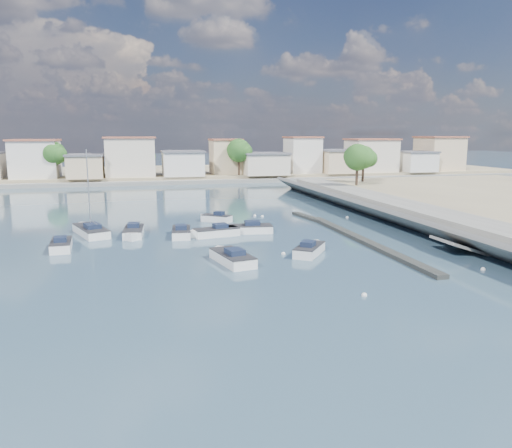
{
  "coord_description": "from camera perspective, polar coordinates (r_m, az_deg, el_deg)",
  "views": [
    {
      "loc": [
        -14.25,
        -33.35,
        10.34
      ],
      "look_at": [
        -2.59,
        14.58,
        1.4
      ],
      "focal_mm": 35.0,
      "sensor_mm": 36.0,
      "label": 1
    }
  ],
  "objects": [
    {
      "name": "motorboat_g",
      "position": [
        52.49,
        -13.83,
        -0.97
      ],
      "size": [
        2.21,
        5.51,
        1.48
      ],
      "color": "white",
      "rests_on": "ground"
    },
    {
      "name": "far_town",
      "position": [
        113.19,
        -0.93,
        7.54
      ],
      "size": [
        113.01,
        12.8,
        8.35
      ],
      "color": "beige",
      "rests_on": "far_shore_land"
    },
    {
      "name": "far_shore_quay",
      "position": [
        105.79,
        -5.89,
        4.83
      ],
      "size": [
        160.0,
        2.5,
        0.8
      ],
      "primitive_type": "cube",
      "color": "slate",
      "rests_on": "ground"
    },
    {
      "name": "mooring_buoys",
      "position": [
        50.83,
        7.33,
        -1.49
      ],
      "size": [
        13.84,
        32.92,
        0.37
      ],
      "color": "white",
      "rests_on": "ground"
    },
    {
      "name": "breakwater",
      "position": [
        51.68,
        10.79,
        -1.26
      ],
      "size": [
        2.0,
        31.02,
        0.35
      ],
      "color": "black",
      "rests_on": "ground"
    },
    {
      "name": "motorboat_e",
      "position": [
        48.72,
        -21.35,
        -2.24
      ],
      "size": [
        2.02,
        4.9,
        1.48
      ],
      "color": "white",
      "rests_on": "ground"
    },
    {
      "name": "motorboat_d",
      "position": [
        51.14,
        -4.85,
        -1.0
      ],
      "size": [
        5.26,
        2.75,
        1.48
      ],
      "color": "white",
      "rests_on": "ground"
    },
    {
      "name": "motorboat_h",
      "position": [
        43.8,
        6.2,
        -2.94
      ],
      "size": [
        3.94,
        4.55,
        1.48
      ],
      "color": "white",
      "rests_on": "ground"
    },
    {
      "name": "motorboat_f",
      "position": [
        59.68,
        -4.69,
        0.63
      ],
      "size": [
        3.67,
        3.34,
        1.48
      ],
      "color": "white",
      "rests_on": "ground"
    },
    {
      "name": "shore_trees",
      "position": [
        104.03,
        -1.13,
        8.0
      ],
      "size": [
        74.56,
        38.32,
        7.92
      ],
      "color": "#38281E",
      "rests_on": "ground"
    },
    {
      "name": "motorboat_b",
      "position": [
        51.72,
        -8.53,
        -0.95
      ],
      "size": [
        2.23,
        5.06,
        1.48
      ],
      "color": "white",
      "rests_on": "ground"
    },
    {
      "name": "motorboat_a",
      "position": [
        40.85,
        -2.88,
        -3.86
      ],
      "size": [
        3.15,
        5.95,
        1.48
      ],
      "color": "white",
      "rests_on": "ground"
    },
    {
      "name": "seawall_walkway",
      "position": [
        57.54,
        21.26,
        0.12
      ],
      "size": [
        5.0,
        90.0,
        1.8
      ],
      "primitive_type": "cube",
      "color": "slate",
      "rests_on": "ground"
    },
    {
      "name": "sailboat",
      "position": [
        54.78,
        -18.43,
        -0.71
      ],
      "size": [
        4.29,
        7.26,
        9.0
      ],
      "color": "white",
      "rests_on": "ground"
    },
    {
      "name": "ground",
      "position": [
        75.44,
        -2.66,
        2.38
      ],
      "size": [
        400.0,
        400.0,
        0.0
      ],
      "primitive_type": "plane",
      "color": "#2F485F",
      "rests_on": "ground"
    },
    {
      "name": "far_shore_land",
      "position": [
        126.53,
        -7.21,
        5.82
      ],
      "size": [
        160.0,
        40.0,
        1.4
      ],
      "primitive_type": "cube",
      "color": "gray",
      "rests_on": "ground"
    },
    {
      "name": "motorboat_c",
      "position": [
        52.74,
        -1.3,
        -0.62
      ],
      "size": [
        5.93,
        2.57,
        1.48
      ],
      "color": "white",
      "rests_on": "ground"
    }
  ]
}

